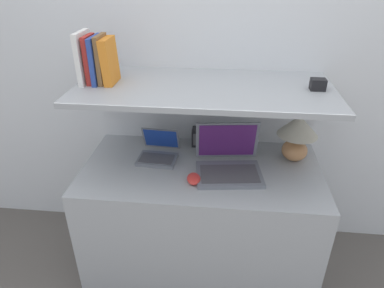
{
  "coord_description": "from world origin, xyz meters",
  "views": [
    {
      "loc": [
        0.11,
        -1.25,
        1.75
      ],
      "look_at": [
        -0.05,
        0.33,
        0.87
      ],
      "focal_mm": 32.0,
      "sensor_mm": 36.0,
      "label": 1
    }
  ],
  "objects_px": {
    "book_red": "(91,59)",
    "book_brown": "(102,59)",
    "laptop_small": "(158,152)",
    "router_box": "(200,137)",
    "book_blue": "(97,60)",
    "book_white": "(84,57)",
    "computer_mouse": "(194,179)",
    "laptop_large": "(228,163)",
    "book_orange": "(109,61)",
    "shelf_gadget": "(318,84)",
    "table_lamp": "(297,133)"
  },
  "relations": [
    {
      "from": "book_red",
      "to": "book_brown",
      "type": "xyz_separation_m",
      "value": [
        0.06,
        0.0,
        0.0
      ]
    },
    {
      "from": "computer_mouse",
      "to": "book_brown",
      "type": "height_order",
      "value": "book_brown"
    },
    {
      "from": "computer_mouse",
      "to": "book_white",
      "type": "distance_m",
      "value": 0.83
    },
    {
      "from": "laptop_large",
      "to": "book_orange",
      "type": "height_order",
      "value": "book_orange"
    },
    {
      "from": "book_orange",
      "to": "book_brown",
      "type": "bearing_deg",
      "value": 180.0
    },
    {
      "from": "laptop_small",
      "to": "book_orange",
      "type": "height_order",
      "value": "book_orange"
    },
    {
      "from": "laptop_large",
      "to": "laptop_small",
      "type": "relative_size",
      "value": 1.65
    },
    {
      "from": "book_white",
      "to": "book_brown",
      "type": "distance_m",
      "value": 0.1
    },
    {
      "from": "table_lamp",
      "to": "shelf_gadget",
      "type": "xyz_separation_m",
      "value": [
        0.04,
        -0.07,
        0.31
      ]
    },
    {
      "from": "table_lamp",
      "to": "book_red",
      "type": "distance_m",
      "value": 1.16
    },
    {
      "from": "computer_mouse",
      "to": "book_brown",
      "type": "distance_m",
      "value": 0.76
    },
    {
      "from": "laptop_large",
      "to": "book_brown",
      "type": "distance_m",
      "value": 0.84
    },
    {
      "from": "computer_mouse",
      "to": "laptop_small",
      "type": "bearing_deg",
      "value": 136.36
    },
    {
      "from": "shelf_gadget",
      "to": "book_white",
      "type": "bearing_deg",
      "value": 180.0
    },
    {
      "from": "computer_mouse",
      "to": "router_box",
      "type": "height_order",
      "value": "router_box"
    },
    {
      "from": "book_white",
      "to": "book_brown",
      "type": "relative_size",
      "value": 1.06
    },
    {
      "from": "computer_mouse",
      "to": "shelf_gadget",
      "type": "bearing_deg",
      "value": 19.59
    },
    {
      "from": "router_box",
      "to": "book_blue",
      "type": "height_order",
      "value": "book_blue"
    },
    {
      "from": "laptop_large",
      "to": "shelf_gadget",
      "type": "height_order",
      "value": "shelf_gadget"
    },
    {
      "from": "computer_mouse",
      "to": "book_brown",
      "type": "bearing_deg",
      "value": 156.71
    },
    {
      "from": "table_lamp",
      "to": "book_brown",
      "type": "distance_m",
      "value": 1.11
    },
    {
      "from": "laptop_large",
      "to": "router_box",
      "type": "relative_size",
      "value": 3.42
    },
    {
      "from": "table_lamp",
      "to": "book_white",
      "type": "xyz_separation_m",
      "value": [
        -1.13,
        -0.07,
        0.41
      ]
    },
    {
      "from": "book_white",
      "to": "book_red",
      "type": "height_order",
      "value": "book_white"
    },
    {
      "from": "table_lamp",
      "to": "book_white",
      "type": "height_order",
      "value": "book_white"
    },
    {
      "from": "computer_mouse",
      "to": "book_white",
      "type": "relative_size",
      "value": 0.45
    },
    {
      "from": "book_white",
      "to": "book_brown",
      "type": "xyz_separation_m",
      "value": [
        0.09,
        0.0,
        -0.01
      ]
    },
    {
      "from": "book_white",
      "to": "book_blue",
      "type": "xyz_separation_m",
      "value": [
        0.07,
        0.0,
        -0.01
      ]
    },
    {
      "from": "book_blue",
      "to": "shelf_gadget",
      "type": "distance_m",
      "value": 1.11
    },
    {
      "from": "book_blue",
      "to": "book_brown",
      "type": "distance_m",
      "value": 0.03
    },
    {
      "from": "router_box",
      "to": "computer_mouse",
      "type": "bearing_deg",
      "value": -89.9
    },
    {
      "from": "book_blue",
      "to": "router_box",
      "type": "bearing_deg",
      "value": 19.73
    },
    {
      "from": "book_red",
      "to": "computer_mouse",
      "type": "bearing_deg",
      "value": -20.95
    },
    {
      "from": "book_red",
      "to": "book_brown",
      "type": "distance_m",
      "value": 0.06
    },
    {
      "from": "laptop_large",
      "to": "laptop_small",
      "type": "height_order",
      "value": "laptop_large"
    },
    {
      "from": "table_lamp",
      "to": "laptop_large",
      "type": "height_order",
      "value": "table_lamp"
    },
    {
      "from": "computer_mouse",
      "to": "book_white",
      "type": "bearing_deg",
      "value": 160.19
    },
    {
      "from": "book_white",
      "to": "book_orange",
      "type": "height_order",
      "value": "book_white"
    },
    {
      "from": "table_lamp",
      "to": "laptop_large",
      "type": "bearing_deg",
      "value": -156.33
    },
    {
      "from": "book_orange",
      "to": "shelf_gadget",
      "type": "height_order",
      "value": "book_orange"
    },
    {
      "from": "table_lamp",
      "to": "book_white",
      "type": "relative_size",
      "value": 1.07
    },
    {
      "from": "laptop_large",
      "to": "book_white",
      "type": "height_order",
      "value": "book_white"
    },
    {
      "from": "laptop_small",
      "to": "book_red",
      "type": "height_order",
      "value": "book_red"
    },
    {
      "from": "book_blue",
      "to": "book_orange",
      "type": "relative_size",
      "value": 1.03
    },
    {
      "from": "laptop_small",
      "to": "router_box",
      "type": "bearing_deg",
      "value": 38.65
    },
    {
      "from": "table_lamp",
      "to": "book_orange",
      "type": "height_order",
      "value": "book_orange"
    },
    {
      "from": "laptop_small",
      "to": "book_red",
      "type": "distance_m",
      "value": 0.62
    },
    {
      "from": "laptop_small",
      "to": "book_white",
      "type": "height_order",
      "value": "book_white"
    },
    {
      "from": "book_brown",
      "to": "laptop_large",
      "type": "bearing_deg",
      "value": -7.88
    },
    {
      "from": "table_lamp",
      "to": "shelf_gadget",
      "type": "height_order",
      "value": "shelf_gadget"
    }
  ]
}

